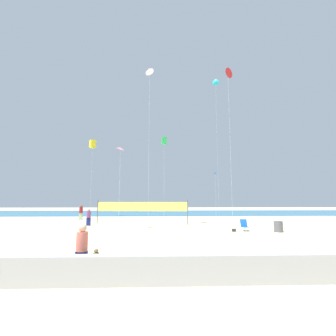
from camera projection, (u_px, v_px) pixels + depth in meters
name	position (u px, v px, depth m)	size (l,w,h in m)	color
ground_plane	(157.00, 237.00, 15.87)	(120.00, 120.00, 0.00)	beige
ocean_band	(158.00, 213.00, 45.20)	(120.00, 20.00, 0.01)	teal
boardwalk_ledge	(154.00, 270.00, 7.00)	(28.00, 0.44, 0.82)	#A8A8AD
mother_figure	(82.00, 247.00, 7.97)	(0.37, 0.37, 1.62)	navy
toddler_figure	(96.00, 261.00, 7.87)	(0.19, 0.19, 0.83)	#99B28C
beachgoer_plum_shirt	(89.00, 216.00, 22.89)	(0.37, 0.37, 1.62)	navy
beachgoer_maroon_shirt	(81.00, 212.00, 29.18)	(0.41, 0.41, 1.81)	#99B28C
folding_beach_chair	(244.00, 225.00, 18.93)	(0.52, 0.65, 0.89)	#1959B2
trash_barrel	(278.00, 227.00, 18.29)	(0.64, 0.64, 0.81)	#595960
volleyball_net	(142.00, 207.00, 24.12)	(9.01, 0.93, 2.40)	#4C4C51
beach_handbag	(234.00, 230.00, 18.46)	(0.28, 0.14, 0.22)	#2D2D33
kite_yellow_box	(93.00, 144.00, 36.42)	(1.05, 1.05, 11.27)	silver
kite_red_delta	(228.00, 74.00, 24.17)	(1.02, 0.83, 15.37)	silver
kite_green_box	(164.00, 141.00, 31.00)	(0.66, 0.66, 10.30)	silver
kite_white_inflatable	(150.00, 72.00, 24.07)	(1.21, 1.56, 15.32)	silver
kite_pink_diamond	(121.00, 149.00, 20.56)	(0.70, 0.69, 6.87)	silver
kite_blue_diamond	(215.00, 174.00, 33.93)	(0.49, 0.49, 6.23)	silver
kite_cyan_delta	(216.00, 83.00, 38.16)	(1.04, 0.69, 21.21)	silver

